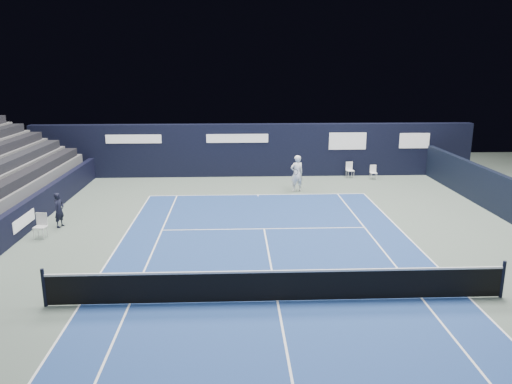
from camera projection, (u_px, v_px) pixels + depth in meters
ground at (272, 273)px, 15.93m from camera, size 48.00×48.00×0.00m
court_surface at (277, 301)px, 13.99m from camera, size 10.97×23.77×0.01m
folding_chair_back_a at (349, 167)px, 29.36m from camera, size 0.46×0.49×0.93m
folding_chair_back_b at (373, 171)px, 28.93m from camera, size 0.37×0.36×0.83m
line_judge_chair at (41, 224)px, 19.06m from camera, size 0.47×0.45×0.97m
line_judge at (59, 210)px, 20.30m from camera, size 0.49×0.60×1.43m
court_markings at (277, 301)px, 13.99m from camera, size 11.03×23.83×0.00m
tennis_net at (278, 285)px, 13.87m from camera, size 12.90×0.10×1.10m
back_sponsor_wall at (254, 150)px, 29.58m from camera, size 26.00×0.63×3.10m
side_barrier_left at (19, 221)px, 19.23m from camera, size 0.33×22.00×1.20m
tennis_player at (297, 173)px, 26.00m from camera, size 0.80×0.93×1.93m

